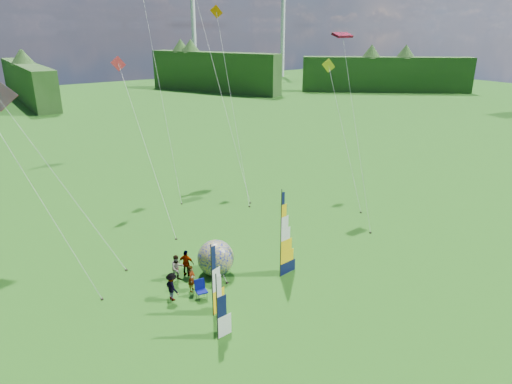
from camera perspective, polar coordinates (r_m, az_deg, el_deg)
ground at (r=25.91m, az=7.01°, el=-13.64°), size 220.00×220.00×0.00m
treeline_ring at (r=23.93m, az=7.41°, el=-5.65°), size 210.00×210.00×8.00m
turbine_left at (r=139.49m, az=3.38°, el=20.36°), size 8.00×1.20×30.00m
turbine_right at (r=132.13m, az=-7.84°, el=20.24°), size 8.00×1.20×30.00m
feather_banner_main at (r=26.87m, az=3.13°, el=-5.52°), size 1.46×0.29×5.43m
side_banner_left at (r=23.82m, az=-5.51°, el=-11.17°), size 1.08×0.42×4.00m
side_banner_far at (r=22.32m, az=-4.90°, el=-14.32°), size 1.03×0.20×3.47m
bol_inflatable at (r=27.95m, az=-5.07°, el=-8.21°), size 2.89×2.89×2.22m
spectator_a at (r=26.63m, az=-8.06°, el=-10.64°), size 0.69×0.68×1.61m
spectator_b at (r=27.72m, az=-9.83°, el=-9.35°), size 0.82×0.42×1.67m
spectator_c at (r=26.00m, az=-10.46°, el=-11.57°), size 0.54×1.10×1.64m
spectator_d at (r=28.12m, az=-8.70°, el=-8.79°), size 0.96×1.01×1.69m
camp_chair at (r=25.98m, az=-6.85°, el=-12.08°), size 0.72×0.72×1.11m
kite_whale at (r=42.28m, az=-4.57°, el=13.72°), size 7.07×15.89×19.33m
kite_rainbow_delta at (r=30.14m, az=-23.46°, el=2.97°), size 10.31×12.23×12.60m
kite_parafoil at (r=35.19m, az=12.51°, el=8.76°), size 6.59×10.48×15.36m
small_kite_red at (r=35.30m, az=-13.69°, el=6.33°), size 4.02×12.00×12.52m
small_kite_orange at (r=40.21m, az=-2.98°, el=11.37°), size 6.62×11.33×16.47m
small_kite_yellow at (r=39.28m, az=11.01°, el=7.56°), size 6.72×9.93×12.07m
small_kite_pink at (r=26.67m, az=-26.19°, el=1.53°), size 8.39×9.12×13.55m
small_kite_green at (r=41.54m, az=-12.38°, el=15.38°), size 5.45×12.52×22.44m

